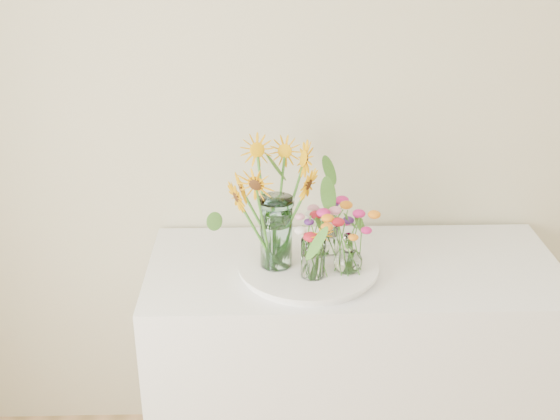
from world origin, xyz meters
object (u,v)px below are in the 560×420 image
object	(u,v)px
counter	(349,373)
small_vase_a	(313,259)
small_vase_c	(329,239)
tray	(308,268)
small_vase_b	(348,254)
mason_jar	(276,233)

from	to	relation	value
counter	small_vase_a	xyz separation A→B (m)	(-0.15, -0.12, 0.54)
small_vase_a	small_vase_c	bearing A→B (deg)	68.22
tray	small_vase_b	size ratio (longest dim) A/B	3.27
tray	small_vase_c	size ratio (longest dim) A/B	4.02
counter	small_vase_c	size ratio (longest dim) A/B	12.70
mason_jar	small_vase_a	world-z (taller)	mason_jar
counter	small_vase_a	world-z (taller)	small_vase_a
mason_jar	small_vase_c	xyz separation A→B (m)	(0.18, 0.09, -0.07)
mason_jar	small_vase_c	bearing A→B (deg)	25.33
tray	small_vase_b	distance (m)	0.16
small_vase_a	small_vase_c	world-z (taller)	small_vase_a
tray	small_vase_c	bearing A→B (deg)	48.20
mason_jar	counter	bearing A→B (deg)	9.32
tray	small_vase_b	bearing A→B (deg)	-21.60
mason_jar	small_vase_a	size ratio (longest dim) A/B	1.83
small_vase_c	mason_jar	bearing A→B (deg)	-154.67
small_vase_c	small_vase_a	bearing A→B (deg)	-111.78
counter	small_vase_a	size ratio (longest dim) A/B	10.47
counter	mason_jar	distance (m)	0.66
counter	small_vase_c	world-z (taller)	small_vase_c
mason_jar	small_vase_b	world-z (taller)	mason_jar
tray	counter	bearing A→B (deg)	14.37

